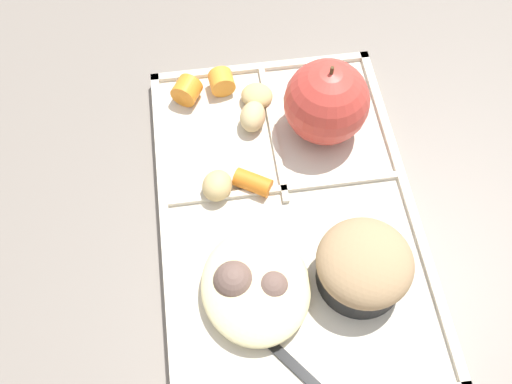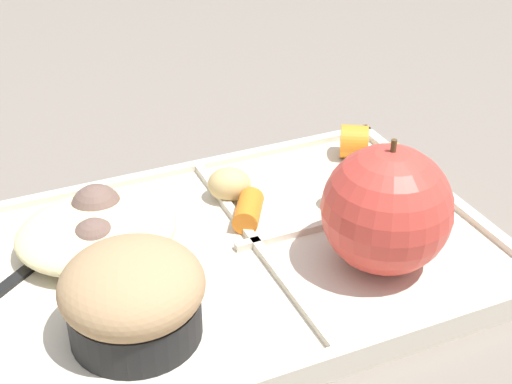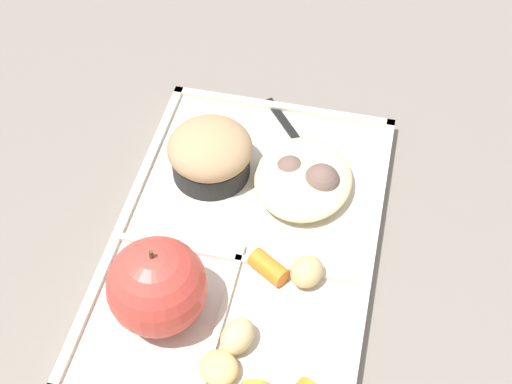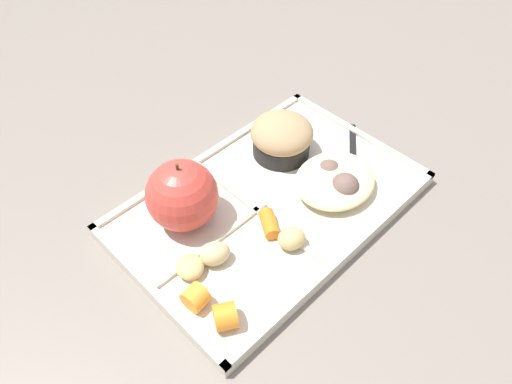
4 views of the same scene
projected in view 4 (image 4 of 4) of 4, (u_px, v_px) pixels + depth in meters
ground at (269, 208)px, 0.62m from camera, size 6.00×6.00×0.00m
lunch_tray at (269, 205)px, 0.61m from camera, size 0.37×0.25×0.02m
green_apple at (182, 195)px, 0.56m from camera, size 0.09×0.09×0.09m
bran_muffin at (282, 137)px, 0.65m from camera, size 0.08×0.08×0.06m
carrot_slice_edge at (195, 297)px, 0.50m from camera, size 0.02×0.03×0.03m
carrot_slice_large at (225, 316)px, 0.49m from camera, size 0.03×0.04×0.03m
carrot_slice_center at (269, 224)px, 0.57m from camera, size 0.03×0.04×0.02m
potato_chunk_golden at (291, 238)px, 0.55m from camera, size 0.04×0.04×0.03m
potato_chunk_browned at (215, 254)px, 0.54m from camera, size 0.04×0.04×0.03m
potato_chunk_wedge at (190, 267)px, 0.53m from camera, size 0.04×0.04×0.02m
egg_noodle_pile at (335, 180)px, 0.62m from camera, size 0.11×0.10×0.03m
meatball_front at (329, 172)px, 0.62m from camera, size 0.03×0.03×0.03m
meatball_center at (345, 187)px, 0.60m from camera, size 0.04×0.04×0.04m
plastic_fork at (353, 165)px, 0.65m from camera, size 0.13×0.10×0.00m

